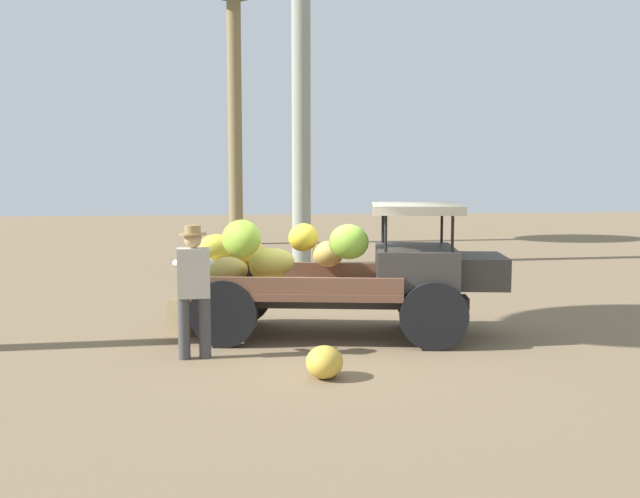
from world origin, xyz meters
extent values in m
plane|color=#796347|center=(0.00, 0.00, 0.00)|extent=(60.00, 60.00, 0.00)
cube|color=#34312D|center=(-0.25, 0.28, 0.51)|extent=(4.02, 1.11, 0.16)
cylinder|color=black|center=(1.31, 0.83, 0.46)|extent=(0.92, 0.29, 0.91)
cylinder|color=black|center=(1.04, -0.75, 0.46)|extent=(0.92, 0.29, 0.91)
cylinder|color=black|center=(-1.45, 1.30, 0.46)|extent=(0.92, 0.29, 0.91)
cylinder|color=black|center=(-1.72, -0.28, 0.46)|extent=(0.92, 0.29, 0.91)
cube|color=brown|center=(-0.70, 0.36, 0.69)|extent=(3.25, 2.20, 0.10)
cube|color=brown|center=(-0.56, 1.15, 0.85)|extent=(2.97, 0.59, 0.22)
cube|color=brown|center=(-0.83, -0.43, 0.85)|extent=(2.97, 0.59, 0.22)
cube|color=#34312D|center=(0.98, 0.07, 1.01)|extent=(1.34, 1.68, 0.55)
cube|color=#34312D|center=(1.86, -0.08, 0.96)|extent=(0.87, 1.17, 0.44)
cylinder|color=black|center=(1.52, 0.63, 1.56)|extent=(0.04, 0.04, 0.55)
cylinder|color=black|center=(1.30, -0.64, 1.56)|extent=(0.04, 0.04, 0.55)
cylinder|color=black|center=(0.65, 0.78, 1.56)|extent=(0.04, 0.04, 0.55)
cylinder|color=black|center=(0.43, -0.49, 1.56)|extent=(0.04, 0.04, 0.55)
cube|color=#B7AF93|center=(0.98, 0.07, 1.84)|extent=(1.46, 1.70, 0.12)
ellipsoid|color=gold|center=(-0.19, 0.73, 1.13)|extent=(0.63, 0.64, 0.46)
ellipsoid|color=tan|center=(-1.67, 0.41, 0.95)|extent=(0.80, 0.73, 0.48)
ellipsoid|color=yellow|center=(-1.82, 0.59, 1.26)|extent=(0.56, 0.55, 0.53)
ellipsoid|color=gold|center=(-1.11, 0.24, 1.00)|extent=(0.76, 0.75, 0.55)
ellipsoid|color=#88C239|center=(0.02, 0.05, 1.37)|extent=(0.68, 0.63, 0.56)
ellipsoid|color=gold|center=(-1.41, 0.68, 1.17)|extent=(0.82, 0.80, 0.52)
ellipsoid|color=#8EB934|center=(-1.47, -0.11, 1.45)|extent=(0.80, 0.80, 0.58)
ellipsoid|color=gold|center=(-0.54, 0.89, 1.37)|extent=(0.71, 0.70, 0.53)
ellipsoid|color=#85B83E|center=(-1.77, 1.06, 1.14)|extent=(0.89, 0.89, 0.64)
ellipsoid|color=gold|center=(-1.05, 0.15, 1.09)|extent=(0.65, 0.56, 0.51)
cylinder|color=#424043|center=(-2.20, -0.84, 0.39)|extent=(0.15, 0.15, 0.78)
cylinder|color=#424043|center=(-1.94, -0.82, 0.39)|extent=(0.15, 0.15, 0.78)
cube|color=#BAB5A9|center=(-2.07, -0.83, 1.09)|extent=(0.41, 0.27, 0.62)
cylinder|color=#BAB5A9|center=(-2.18, -0.73, 1.18)|extent=(0.34, 0.36, 0.10)
cylinder|color=#BAB5A9|center=(-1.98, -0.72, 1.18)|extent=(0.31, 0.39, 0.10)
sphere|color=tan|center=(-2.07, -0.83, 1.51)|extent=(0.22, 0.22, 0.22)
cylinder|color=#967A48|center=(-2.07, -0.83, 1.58)|extent=(0.34, 0.34, 0.02)
cylinder|color=#967A48|center=(-2.07, -0.83, 1.64)|extent=(0.20, 0.20, 0.10)
cube|color=olive|center=(-2.23, 0.66, 0.26)|extent=(0.65, 0.66, 0.51)
ellipsoid|color=gold|center=(-0.55, -1.90, 0.19)|extent=(0.50, 0.56, 0.39)
cylinder|color=olive|center=(-1.53, 13.86, 4.18)|extent=(0.45, 0.45, 8.36)
cylinder|color=gray|center=(0.11, 8.40, 5.01)|extent=(0.47, 0.47, 10.01)
camera|label=1|loc=(-1.54, -10.01, 2.35)|focal=41.13mm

